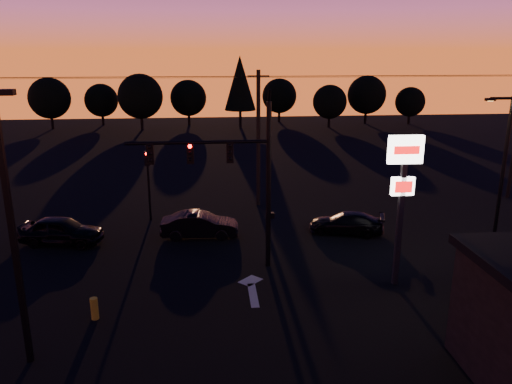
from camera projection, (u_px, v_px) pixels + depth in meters
ground at (243, 307)px, 20.61m from camera, size 120.00×120.00×0.00m
lane_arrow at (252, 288)px, 22.24m from camera, size 1.20×3.10×0.01m
traffic_signal_mast at (234, 169)px, 23.05m from camera, size 6.79×0.52×8.58m
secondary_signal at (148, 175)px, 30.36m from camera, size 0.30×0.31×4.35m
parking_lot_light at (10, 215)px, 15.61m from camera, size 1.25×0.30×9.14m
pylon_sign at (403, 179)px, 21.31m from camera, size 1.50×0.28×6.80m
streetlight at (502, 166)px, 25.90m from camera, size 1.55×0.35×8.00m
utility_pole_1 at (258, 138)px, 32.91m from camera, size 1.40×0.26×9.00m
power_wires at (258, 77)px, 31.82m from camera, size 36.00×1.22×0.07m
bollard at (94, 309)px, 19.60m from camera, size 0.30×0.30×0.89m
tree_0 at (50, 98)px, 65.35m from camera, size 5.36×5.36×6.74m
tree_1 at (101, 100)px, 68.93m from camera, size 4.54×4.54×5.71m
tree_2 at (140, 96)px, 64.43m from camera, size 5.77×5.78×7.26m
tree_3 at (188, 98)px, 68.97m from camera, size 4.95×4.95×6.22m
tree_4 at (240, 83)px, 66.13m from camera, size 4.18×4.18×9.50m
tree_5 at (279, 96)px, 72.05m from camera, size 4.95×4.95×6.22m
tree_6 at (330, 102)px, 66.94m from camera, size 4.54×4.54×5.71m
tree_7 at (367, 95)px, 70.18m from camera, size 5.36×5.36×6.74m
tree_8 at (410, 102)px, 70.02m from camera, size 4.12×4.12×5.19m
car_left at (61, 231)px, 27.13m from camera, size 4.73×2.63×1.52m
car_mid at (200, 225)px, 28.14m from camera, size 4.39×1.71×1.42m
car_right at (346, 223)px, 28.76m from camera, size 4.56×2.90×1.23m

